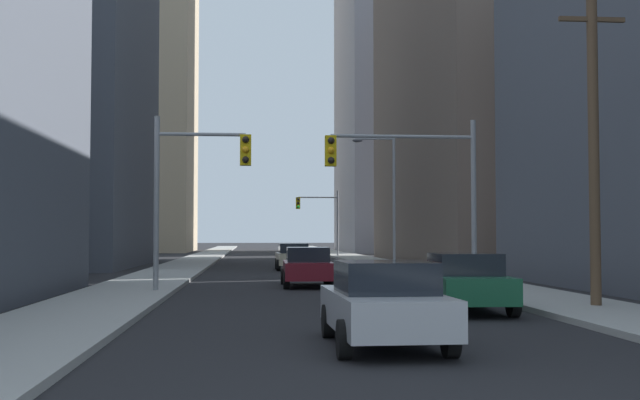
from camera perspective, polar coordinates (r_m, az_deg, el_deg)
sidewalk_left at (r=55.06m, az=-9.33°, el=-4.52°), size 3.20×160.00×0.15m
sidewalk_right at (r=55.58m, az=4.09°, el=-4.53°), size 3.20×160.00×0.15m
sedan_silver at (r=14.08m, az=4.67°, el=-7.49°), size 1.95×4.24×1.52m
sedan_green at (r=20.65m, az=10.38°, el=-5.89°), size 1.95×4.25×1.52m
sedan_maroon at (r=30.37m, az=-0.92°, el=-4.85°), size 1.95×4.23×1.52m
sedan_beige at (r=44.76m, az=-1.97°, el=-4.12°), size 1.95×4.24×1.52m
traffic_signal_near_left at (r=26.85m, az=-8.87°, el=1.81°), size 3.26×0.44×6.00m
traffic_signal_near_right at (r=27.32m, az=6.42°, el=1.92°), size 5.29×0.44×6.00m
traffic_signal_far_right at (r=70.86m, az=-0.03°, el=-0.90°), size 3.88×0.44×6.00m
utility_pole_right at (r=22.09m, az=19.22°, el=4.99°), size 2.20×0.28×9.13m
street_lamp_right at (r=43.43m, az=4.90°, el=0.81°), size 2.39×0.32×7.50m
building_left_mid_office at (r=55.40m, az=-21.21°, el=11.83°), size 15.97×19.25×31.19m
building_right_mid_block at (r=60.72m, az=13.47°, el=10.47°), size 15.53×29.37×31.23m
building_right_far_highrise at (r=97.34m, az=5.89°, el=12.03°), size 14.04×21.29×53.00m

